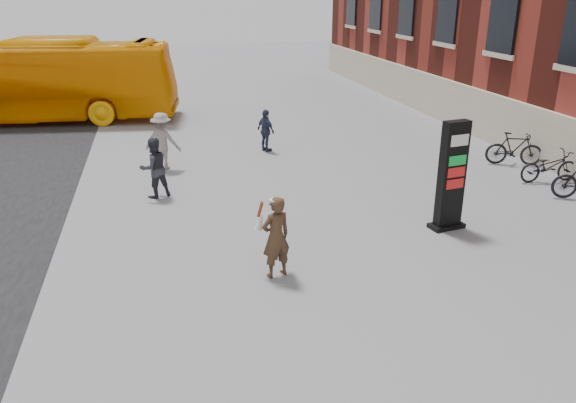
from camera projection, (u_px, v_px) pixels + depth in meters
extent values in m
plane|color=#9E9EA3|center=(294.00, 262.00, 11.84)|extent=(100.00, 100.00, 0.00)
cube|color=beige|center=(523.00, 130.00, 18.98)|extent=(0.18, 44.00, 1.80)
cube|color=black|center=(452.00, 176.00, 13.06)|extent=(0.66, 0.36, 2.62)
cube|color=black|center=(446.00, 225.00, 13.51)|extent=(0.90, 0.55, 0.10)
cube|color=white|center=(456.00, 139.00, 12.74)|extent=(0.51, 0.37, 0.26)
cube|color=#0D7F2D|center=(454.00, 159.00, 12.91)|extent=(0.51, 0.37, 0.23)
cube|color=maroon|center=(452.00, 170.00, 13.01)|extent=(0.51, 0.37, 0.23)
cube|color=maroon|center=(451.00, 182.00, 13.11)|extent=(0.51, 0.37, 0.23)
imported|color=#3F2A1C|center=(276.00, 237.00, 10.98)|extent=(0.71, 0.58, 1.69)
cylinder|color=white|center=(276.00, 201.00, 10.70)|extent=(0.24, 0.24, 0.06)
cone|color=white|center=(278.00, 217.00, 11.17)|extent=(0.25, 0.29, 0.41)
cylinder|color=maroon|center=(278.00, 205.00, 11.08)|extent=(0.12, 0.17, 0.35)
cone|color=white|center=(260.00, 221.00, 10.97)|extent=(0.28, 0.24, 0.41)
cylinder|color=maroon|center=(260.00, 209.00, 10.88)|extent=(0.16, 0.12, 0.35)
imported|color=#F39B05|center=(26.00, 80.00, 23.75)|extent=(12.73, 4.58, 3.47)
imported|color=#2C2D35|center=(154.00, 168.00, 15.23)|extent=(0.99, 0.90, 1.67)
imported|color=gray|center=(162.00, 141.00, 17.63)|extent=(1.33, 1.08, 1.79)
imported|color=#2B354C|center=(266.00, 130.00, 19.60)|extent=(0.71, 0.93, 1.48)
imported|color=black|center=(549.00, 166.00, 16.57)|extent=(1.84, 0.73, 0.95)
imported|color=black|center=(514.00, 149.00, 18.14)|extent=(1.84, 1.13, 1.07)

